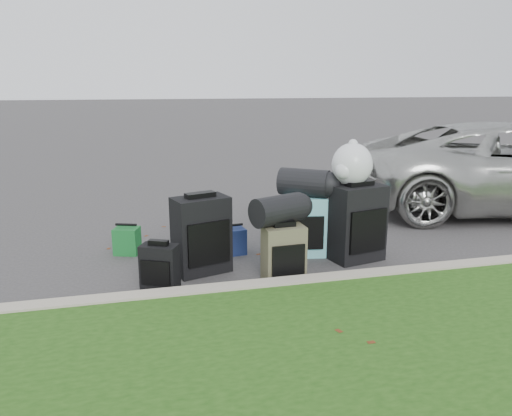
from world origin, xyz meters
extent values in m
plane|color=#383535|center=(0.00, 0.00, 0.00)|extent=(120.00, 120.00, 0.00)
cube|color=#9E937F|center=(0.00, -1.00, 0.07)|extent=(120.00, 0.18, 0.15)
cube|color=black|center=(-1.24, -0.56, 0.22)|extent=(0.40, 0.33, 0.44)
cube|color=black|center=(-0.79, -0.22, 0.40)|extent=(0.63, 0.48, 0.81)
cube|color=#45422E|center=(-0.02, -0.63, 0.28)|extent=(0.42, 0.27, 0.56)
cube|color=#57A1AC|center=(0.42, 0.03, 0.34)|extent=(0.53, 0.37, 0.69)
cube|color=black|center=(0.95, -0.26, 0.43)|extent=(0.63, 0.46, 0.85)
cube|color=#166528|center=(-1.56, 0.56, 0.16)|extent=(0.33, 0.30, 0.31)
cube|color=navy|center=(-0.37, 0.26, 0.15)|extent=(0.31, 0.26, 0.30)
cylinder|color=black|center=(-0.05, -0.54, 0.71)|extent=(0.62, 0.48, 0.29)
cylinder|color=black|center=(0.43, 0.07, 0.85)|extent=(0.64, 0.59, 0.31)
sphere|color=white|center=(0.88, -0.19, 1.08)|extent=(0.45, 0.45, 0.45)
camera|label=1|loc=(-1.43, -5.16, 1.94)|focal=35.00mm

